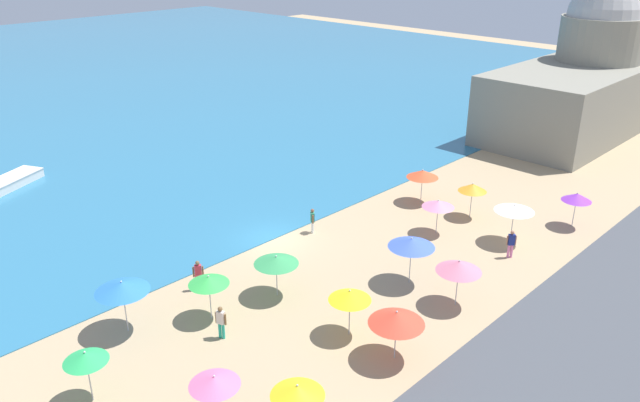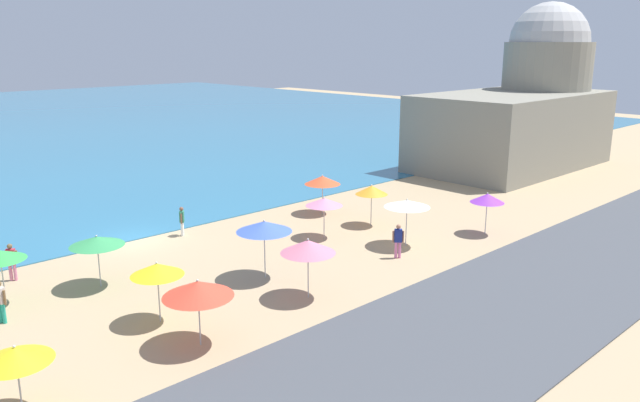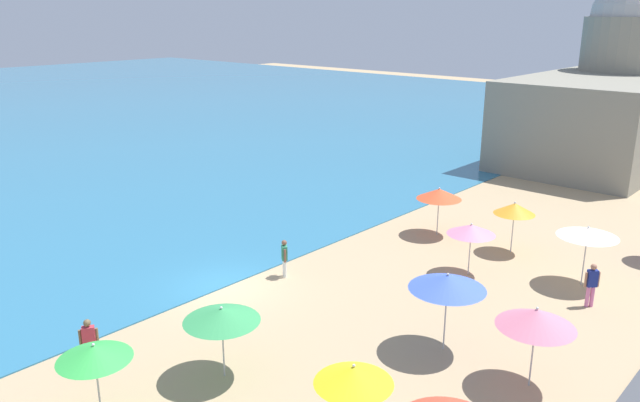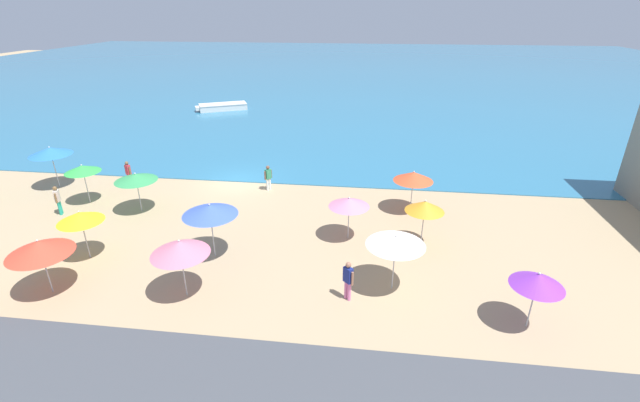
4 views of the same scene
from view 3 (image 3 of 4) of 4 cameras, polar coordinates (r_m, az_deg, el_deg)
ground_plane at (r=25.13m, az=-8.65°, el=-7.82°), size 160.00×160.00×0.00m
beach_umbrella_1 at (r=30.43m, az=10.84°, el=0.65°), size 2.16×2.16×2.40m
beach_umbrella_2 at (r=17.39m, az=-19.95°, el=-12.89°), size 1.94×1.94×2.35m
beach_umbrella_3 at (r=26.40m, az=23.29°, el=-2.64°), size 2.34×2.34×2.47m
beach_umbrella_6 at (r=26.10m, az=13.67°, el=-2.55°), size 1.97×1.97×2.23m
beach_umbrella_7 at (r=18.84m, az=19.17°, el=-10.07°), size 2.24×2.24×2.53m
beach_umbrella_8 at (r=18.57m, az=-8.99°, el=-10.24°), size 2.27×2.27×2.29m
beach_umbrella_12 at (r=15.57m, az=3.10°, el=-15.60°), size 1.96×1.96×2.37m
beach_umbrella_13 at (r=19.99m, az=11.58°, el=-7.27°), size 2.44×2.44×2.66m
beach_umbrella_14 at (r=29.01m, az=17.37°, el=-0.67°), size 1.83×1.83×2.38m
bather_0 at (r=25.51m, az=-3.27°, el=-5.08°), size 0.40×0.46×1.60m
bather_1 at (r=20.38m, az=-20.34°, el=-11.98°), size 0.49×0.38×1.69m
bather_2 at (r=25.01m, az=23.58°, el=-6.87°), size 0.44×0.42×1.69m
harbor_fortress at (r=51.46m, az=25.38°, el=8.98°), size 17.58×9.55×13.43m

